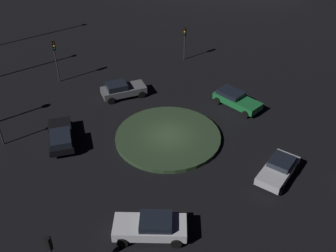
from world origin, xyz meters
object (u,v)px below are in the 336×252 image
(car_silver, at_px, (279,169))
(traffic_light_west, at_px, (51,251))
(car_green, at_px, (236,99))
(car_white, at_px, (151,226))
(car_black, at_px, (61,136))
(car_grey, at_px, (122,89))
(traffic_light_northeast, at_px, (55,53))
(traffic_light_east, at_px, (185,37))

(car_silver, height_order, traffic_light_west, traffic_light_west)
(car_green, height_order, traffic_light_west, traffic_light_west)
(car_white, bearing_deg, car_silver, -148.36)
(car_black, relative_size, car_silver, 1.08)
(car_silver, height_order, car_white, car_white)
(traffic_light_west, bearing_deg, car_black, 36.47)
(car_black, xyz_separation_m, car_silver, (0.85, -16.99, -0.06))
(car_black, xyz_separation_m, car_green, (9.48, -12.74, -0.02))
(car_grey, height_order, car_white, car_grey)
(car_grey, bearing_deg, car_green, -30.58)
(car_green, relative_size, traffic_light_northeast, 1.08)
(car_white, distance_m, traffic_light_east, 24.73)
(car_grey, relative_size, traffic_light_northeast, 1.00)
(car_grey, height_order, traffic_light_northeast, traffic_light_northeast)
(traffic_light_west, distance_m, traffic_light_northeast, 23.23)
(car_green, bearing_deg, traffic_light_west, -78.94)
(traffic_light_northeast, bearing_deg, traffic_light_east, 62.31)
(car_silver, height_order, traffic_light_northeast, traffic_light_northeast)
(traffic_light_east, distance_m, traffic_light_northeast, 13.88)
(car_grey, bearing_deg, car_black, -141.31)
(car_green, bearing_deg, traffic_light_east, 159.77)
(car_black, xyz_separation_m, car_grey, (8.22, -2.05, 0.04))
(car_silver, relative_size, car_grey, 1.01)
(car_white, bearing_deg, car_grey, -77.27)
(traffic_light_west, distance_m, traffic_light_east, 28.83)
(car_grey, relative_size, traffic_light_east, 1.16)
(car_green, distance_m, traffic_light_west, 21.89)
(car_white, bearing_deg, car_black, -49.07)
(car_green, xyz_separation_m, traffic_light_east, (8.16, 6.90, 1.97))
(car_black, xyz_separation_m, car_white, (-6.70, -9.74, 0.00))
(traffic_light_northeast, bearing_deg, car_white, -21.77)
(car_silver, bearing_deg, car_grey, -96.60)
(traffic_light_east, bearing_deg, car_grey, -30.61)
(traffic_light_east, bearing_deg, traffic_light_west, -8.69)
(car_black, distance_m, traffic_light_northeast, 10.87)
(traffic_light_west, bearing_deg, car_green, -9.54)
(traffic_light_west, bearing_deg, car_grey, 19.97)
(car_white, height_order, traffic_light_west, traffic_light_west)
(car_white, xyz_separation_m, car_green, (16.18, -3.00, -0.02))
(car_white, height_order, traffic_light_east, traffic_light_east)
(traffic_light_west, bearing_deg, car_white, -32.10)
(car_white, xyz_separation_m, traffic_light_east, (24.34, 3.90, 1.95))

